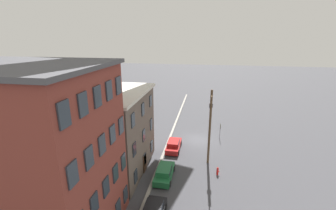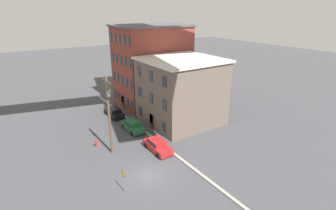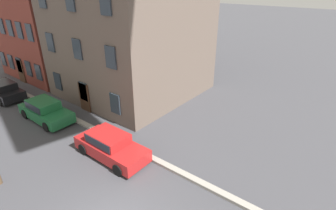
# 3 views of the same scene
# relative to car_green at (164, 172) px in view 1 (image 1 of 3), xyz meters

# --- Properties ---
(ground_plane) EXTENTS (200.00, 200.00, 0.00)m
(ground_plane) POSITION_rel_car_green_xyz_m (10.71, -3.37, -0.75)
(ground_plane) COLOR #424247
(kerb_strip) EXTENTS (56.00, 0.36, 0.16)m
(kerb_strip) POSITION_rel_car_green_xyz_m (10.71, 1.13, -0.67)
(kerb_strip) COLOR #9E998E
(kerb_strip) RESTS_ON ground_plane
(apartment_corner) EXTENTS (9.24, 12.46, 13.86)m
(apartment_corner) POSITION_rel_car_green_xyz_m (-8.89, 8.60, 6.19)
(apartment_corner) COLOR brown
(apartment_corner) RESTS_ON ground_plane
(apartment_midblock) EXTENTS (10.79, 10.77, 9.70)m
(apartment_midblock) POSITION_rel_car_green_xyz_m (1.04, 7.75, 4.11)
(apartment_midblock) COLOR #66564C
(apartment_midblock) RESTS_ON ground_plane
(car_green) EXTENTS (4.40, 1.92, 1.43)m
(car_green) POSITION_rel_car_green_xyz_m (0.00, 0.00, 0.00)
(car_green) COLOR #1E6638
(car_green) RESTS_ON ground_plane
(car_red) EXTENTS (4.40, 1.92, 1.43)m
(car_red) POSITION_rel_car_green_xyz_m (6.90, -0.03, 0.00)
(car_red) COLOR #B21E1E
(car_red) RESTS_ON ground_plane
(caution_sign) EXTENTS (0.97, 0.08, 2.56)m
(caution_sign) POSITION_rel_car_green_xyz_m (11.74, -6.69, 0.96)
(caution_sign) COLOR slate
(caution_sign) RESTS_ON ground_plane
(utility_pole) EXTENTS (2.40, 0.44, 9.59)m
(utility_pole) POSITION_rel_car_green_xyz_m (4.32, -4.89, 4.63)
(utility_pole) COLOR brown
(utility_pole) RESTS_ON ground_plane
(fire_hydrant) EXTENTS (0.24, 0.34, 0.96)m
(fire_hydrant) POSITION_rel_car_green_xyz_m (1.75, -6.01, -0.27)
(fire_hydrant) COLOR red
(fire_hydrant) RESTS_ON ground_plane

